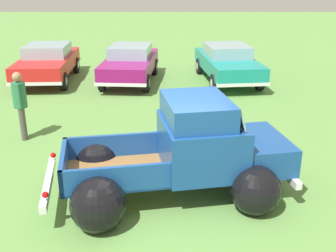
% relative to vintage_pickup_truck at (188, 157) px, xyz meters
% --- Properties ---
extents(ground_plane, '(80.00, 80.00, 0.00)m').
position_rel_vintage_pickup_truck_xyz_m(ground_plane, '(-0.38, -0.07, -0.76)').
color(ground_plane, '#609347').
extents(vintage_pickup_truck, '(4.88, 3.38, 1.96)m').
position_rel_vintage_pickup_truck_xyz_m(vintage_pickup_truck, '(0.00, 0.00, 0.00)').
color(vintage_pickup_truck, black).
rests_on(vintage_pickup_truck, ground).
extents(show_car_0, '(2.14, 4.56, 1.43)m').
position_rel_vintage_pickup_truck_xyz_m(show_car_0, '(-5.16, 8.91, 0.03)').
color(show_car_0, black).
rests_on(show_car_0, ground).
extents(show_car_1, '(2.14, 4.45, 1.43)m').
position_rel_vintage_pickup_truck_xyz_m(show_car_1, '(-1.86, 8.71, 0.02)').
color(show_car_1, black).
rests_on(show_car_1, ground).
extents(show_car_2, '(2.39, 4.76, 1.43)m').
position_rel_vintage_pickup_truck_xyz_m(show_car_2, '(1.98, 8.82, 0.03)').
color(show_car_2, black).
rests_on(show_car_2, ground).
extents(spectator_0, '(0.43, 0.53, 1.78)m').
position_rel_vintage_pickup_truck_xyz_m(spectator_0, '(-4.13, 2.75, 0.26)').
color(spectator_0, '#4C4742').
rests_on(spectator_0, ground).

